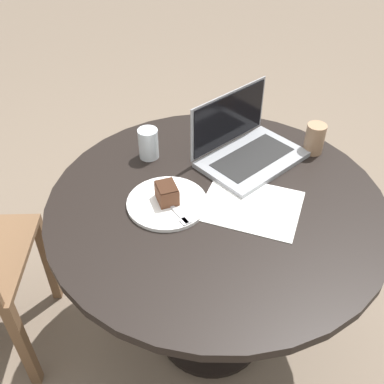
% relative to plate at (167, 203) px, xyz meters
% --- Properties ---
extents(ground_plane, '(12.00, 12.00, 0.00)m').
position_rel_plate_xyz_m(ground_plane, '(-0.15, -0.04, -0.71)').
color(ground_plane, '#6B5B4C').
extents(dining_table, '(1.04, 1.04, 0.70)m').
position_rel_plate_xyz_m(dining_table, '(-0.15, -0.04, -0.14)').
color(dining_table, black).
rests_on(dining_table, ground_plane).
extents(paper_document, '(0.34, 0.29, 0.00)m').
position_rel_plate_xyz_m(paper_document, '(-0.25, -0.02, -0.00)').
color(paper_document, white).
rests_on(paper_document, dining_table).
extents(plate, '(0.24, 0.24, 0.01)m').
position_rel_plate_xyz_m(plate, '(0.00, 0.00, 0.00)').
color(plate, white).
rests_on(plate, dining_table).
extents(cake_slice, '(0.08, 0.09, 0.06)m').
position_rel_plate_xyz_m(cake_slice, '(0.00, -0.01, 0.03)').
color(cake_slice, brown).
rests_on(cake_slice, plate).
extents(fork, '(0.12, 0.15, 0.00)m').
position_rel_plate_xyz_m(fork, '(-0.03, 0.04, 0.01)').
color(fork, silver).
rests_on(fork, plate).
extents(coffee_glass, '(0.07, 0.07, 0.11)m').
position_rel_plate_xyz_m(coffee_glass, '(-0.46, -0.33, 0.05)').
color(coffee_glass, '#997556').
rests_on(coffee_glass, dining_table).
extents(water_glass, '(0.07, 0.07, 0.11)m').
position_rel_plate_xyz_m(water_glass, '(0.10, -0.24, 0.05)').
color(water_glass, silver).
rests_on(water_glass, dining_table).
extents(laptop, '(0.41, 0.42, 0.21)m').
position_rel_plate_xyz_m(laptop, '(-0.23, -0.27, 0.03)').
color(laptop, gray).
rests_on(laptop, dining_table).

